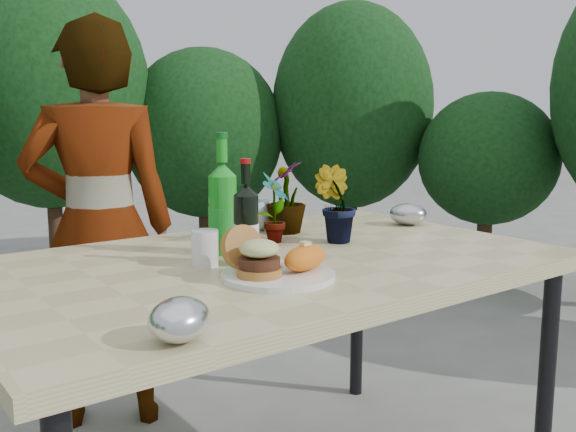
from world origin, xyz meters
TOP-DOWN VIEW (x-y plane):
  - patio_table at (0.00, 0.00)m, footprint 1.60×1.00m
  - shrub_hedge at (0.25, 1.54)m, footprint 6.98×5.06m
  - dinner_plate at (-0.11, -0.19)m, footprint 0.28×0.28m
  - burger_stack at (-0.16, -0.17)m, footprint 0.11×0.16m
  - sweet_potato at (-0.04, -0.21)m, footprint 0.17×0.12m
  - grilled_veg at (-0.09, -0.09)m, footprint 0.08×0.05m
  - wine_bottle at (-0.09, -0.02)m, footprint 0.07×0.07m
  - sparkling_water at (-0.07, 0.13)m, footprint 0.08×0.08m
  - plastic_cup at (-0.19, 0.04)m, footprint 0.07×0.07m
  - seedling_left at (0.13, 0.17)m, footprint 0.14×0.13m
  - seedling_mid at (0.29, 0.07)m, footprint 0.16×0.17m
  - seedling_right at (0.26, 0.28)m, footprint 0.19×0.19m
  - blue_bowl at (0.20, 0.39)m, footprint 0.16×0.16m
  - foil_packet_left at (-0.50, -0.43)m, footprint 0.17×0.17m
  - foil_packet_right at (0.70, 0.14)m, footprint 0.17×0.17m
  - person at (-0.19, 0.81)m, footprint 0.64×0.54m

SIDE VIEW (x-z plane):
  - patio_table at x=0.00m, z-range 0.32..1.07m
  - person at x=-0.19m, z-range 0.00..1.48m
  - dinner_plate at x=-0.11m, z-range 0.75..0.76m
  - grilled_veg at x=-0.09m, z-range 0.76..0.79m
  - foil_packet_left at x=-0.50m, z-range 0.75..0.83m
  - foil_packet_right at x=0.70m, z-range 0.75..0.83m
  - sweet_potato at x=-0.04m, z-range 0.77..0.83m
  - plastic_cup at x=-0.19m, z-range 0.75..0.84m
  - blue_bowl at x=0.20m, z-range 0.75..0.85m
  - burger_stack at x=-0.16m, z-range 0.75..0.87m
  - wine_bottle at x=-0.09m, z-range 0.71..1.00m
  - seedling_left at x=0.13m, z-range 0.75..0.97m
  - seedling_right at x=0.26m, z-range 0.75..0.99m
  - seedling_mid at x=0.29m, z-range 0.75..0.99m
  - sparkling_water at x=-0.07m, z-range 0.70..1.05m
  - shrub_hedge at x=0.25m, z-range 0.07..2.19m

